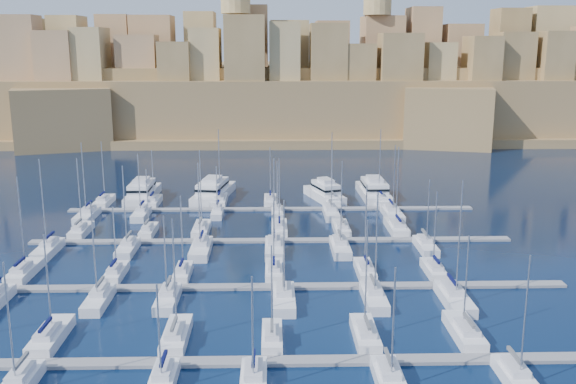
{
  "coord_description": "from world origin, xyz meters",
  "views": [
    {
      "loc": [
        0.28,
        -97.57,
        33.67
      ],
      "look_at": [
        2.81,
        6.0,
        9.84
      ],
      "focal_mm": 40.0,
      "sensor_mm": 36.0,
      "label": 1
    }
  ],
  "objects_px": {
    "sailboat_4": "(365,334)",
    "motor_yacht_c": "(325,192)",
    "sailboat_2": "(176,335)",
    "motor_yacht_d": "(374,190)",
    "motor_yacht_b": "(213,191)",
    "motor_yacht_a": "(142,192)"
  },
  "relations": [
    {
      "from": "sailboat_2",
      "to": "motor_yacht_c",
      "type": "bearing_deg",
      "value": 71.68
    },
    {
      "from": "motor_yacht_a",
      "to": "motor_yacht_c",
      "type": "height_order",
      "value": "same"
    },
    {
      "from": "sailboat_4",
      "to": "motor_yacht_d",
      "type": "bearing_deg",
      "value": 80.39
    },
    {
      "from": "sailboat_4",
      "to": "motor_yacht_b",
      "type": "relative_size",
      "value": 0.72
    },
    {
      "from": "motor_yacht_c",
      "to": "motor_yacht_d",
      "type": "bearing_deg",
      "value": 9.03
    },
    {
      "from": "motor_yacht_a",
      "to": "motor_yacht_c",
      "type": "xyz_separation_m",
      "value": [
        40.57,
        -1.42,
        -0.0
      ]
    },
    {
      "from": "sailboat_2",
      "to": "motor_yacht_c",
      "type": "distance_m",
      "value": 72.78
    },
    {
      "from": "motor_yacht_c",
      "to": "motor_yacht_d",
      "type": "xyz_separation_m",
      "value": [
        11.18,
        1.78,
        0.0
      ]
    },
    {
      "from": "motor_yacht_a",
      "to": "motor_yacht_d",
      "type": "xyz_separation_m",
      "value": [
        51.76,
        0.36,
        0.0
      ]
    },
    {
      "from": "motor_yacht_c",
      "to": "sailboat_4",
      "type": "bearing_deg",
      "value": -90.7
    },
    {
      "from": "sailboat_4",
      "to": "motor_yacht_d",
      "type": "distance_m",
      "value": 72.02
    },
    {
      "from": "motor_yacht_c",
      "to": "motor_yacht_a",
      "type": "bearing_deg",
      "value": 178.0
    },
    {
      "from": "sailboat_2",
      "to": "motor_yacht_d",
      "type": "height_order",
      "value": "sailboat_2"
    },
    {
      "from": "sailboat_4",
      "to": "motor_yacht_a",
      "type": "distance_m",
      "value": 81.05
    },
    {
      "from": "sailboat_4",
      "to": "motor_yacht_c",
      "type": "relative_size",
      "value": 0.95
    },
    {
      "from": "motor_yacht_d",
      "to": "motor_yacht_c",
      "type": "bearing_deg",
      "value": -170.97
    },
    {
      "from": "sailboat_4",
      "to": "sailboat_2",
      "type": "bearing_deg",
      "value": 179.64
    },
    {
      "from": "motor_yacht_b",
      "to": "motor_yacht_d",
      "type": "xyz_separation_m",
      "value": [
        36.09,
        -0.53,
        0.0
      ]
    },
    {
      "from": "motor_yacht_b",
      "to": "motor_yacht_c",
      "type": "bearing_deg",
      "value": -5.28
    },
    {
      "from": "motor_yacht_b",
      "to": "motor_yacht_c",
      "type": "distance_m",
      "value": 25.02
    },
    {
      "from": "motor_yacht_c",
      "to": "motor_yacht_d",
      "type": "relative_size",
      "value": 0.83
    },
    {
      "from": "motor_yacht_a",
      "to": "motor_yacht_c",
      "type": "distance_m",
      "value": 40.6
    }
  ]
}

